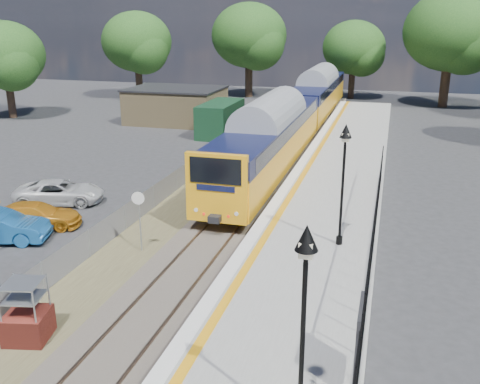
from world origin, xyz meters
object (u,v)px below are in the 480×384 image
at_px(speed_sign, 139,212).
at_px(car_white, 60,192).
at_px(victorian_lamp_south, 305,285).
at_px(car_yellow, 36,215).
at_px(victorian_lamp_north, 344,157).
at_px(train, 300,110).
at_px(brick_plinth, 26,312).

bearing_deg(speed_sign, car_white, 134.51).
bearing_deg(victorian_lamp_south, car_yellow, 143.35).
relative_size(victorian_lamp_north, speed_sign, 1.79).
relative_size(victorian_lamp_south, car_white, 1.05).
xyz_separation_m(train, car_yellow, (-8.25, -21.47, -1.76)).
relative_size(victorian_lamp_south, train, 0.11).
relative_size(train, brick_plinth, 21.35).
bearing_deg(victorian_lamp_north, speed_sign, -173.24).
distance_m(victorian_lamp_south, speed_sign, 12.37).
height_order(victorian_lamp_south, train, victorian_lamp_south).
xyz_separation_m(brick_plinth, speed_sign, (0.41, 6.60, 0.81)).
bearing_deg(car_white, speed_sign, -142.40).
xyz_separation_m(victorian_lamp_south, victorian_lamp_north, (-0.20, 10.00, 0.00)).
bearing_deg(car_white, brick_plinth, -169.58).
bearing_deg(train, car_yellow, -111.02).
relative_size(victorian_lamp_north, train, 0.11).
xyz_separation_m(victorian_lamp_south, car_yellow, (-13.75, 10.23, -3.72)).
bearing_deg(car_yellow, train, -40.79).
xyz_separation_m(victorian_lamp_south, speed_sign, (-8.00, 9.08, -2.57)).
bearing_deg(car_yellow, brick_plinth, -165.23).
bearing_deg(brick_plinth, car_yellow, 124.54).
distance_m(brick_plinth, car_yellow, 9.42).
bearing_deg(car_yellow, victorian_lamp_north, -110.74).
height_order(speed_sign, car_white, speed_sign).
relative_size(brick_plinth, car_white, 0.44).
xyz_separation_m(victorian_lamp_south, train, (-5.50, 31.70, -1.96)).
bearing_deg(car_yellow, victorian_lamp_south, -146.43).
relative_size(victorian_lamp_south, brick_plinth, 2.41).
xyz_separation_m(speed_sign, car_white, (-6.64, 4.34, -1.12)).
distance_m(victorian_lamp_south, victorian_lamp_north, 10.00).
bearing_deg(victorian_lamp_south, train, 99.84).
distance_m(victorian_lamp_north, train, 22.42).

